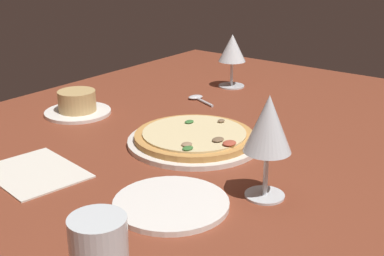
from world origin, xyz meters
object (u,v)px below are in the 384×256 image
(wine_glass_near, at_px, (232,50))
(ramekin_on_saucer, at_px, (77,105))
(side_plate, at_px, (171,204))
(paper_menu, at_px, (35,172))
(wine_glass_far, at_px, (268,127))
(pizza_main, at_px, (194,138))
(spoon, at_px, (198,98))

(wine_glass_near, bearing_deg, ramekin_on_saucer, 159.51)
(ramekin_on_saucer, height_order, side_plate, ramekin_on_saucer)
(ramekin_on_saucer, relative_size, paper_menu, 0.88)
(wine_glass_far, distance_m, side_plate, 0.19)
(pizza_main, xyz_separation_m, paper_menu, (-0.29, 0.14, -0.01))
(ramekin_on_saucer, height_order, wine_glass_far, wine_glass_far)
(side_plate, height_order, paper_menu, side_plate)
(side_plate, bearing_deg, paper_menu, 101.11)
(wine_glass_far, height_order, paper_menu, wine_glass_far)
(paper_menu, height_order, spoon, spoon)
(pizza_main, distance_m, ramekin_on_saucer, 0.34)
(paper_menu, xyz_separation_m, spoon, (0.54, 0.03, 0.00))
(ramekin_on_saucer, xyz_separation_m, wine_glass_far, (-0.10, -0.57, 0.10))
(pizza_main, xyz_separation_m, spoon, (0.25, 0.18, -0.01))
(paper_menu, bearing_deg, ramekin_on_saucer, 45.27)
(wine_glass_far, distance_m, wine_glass_near, 0.67)
(side_plate, distance_m, paper_menu, 0.28)
(wine_glass_near, relative_size, paper_menu, 0.83)
(ramekin_on_saucer, bearing_deg, pizza_main, -87.34)
(side_plate, bearing_deg, ramekin_on_saucer, 65.05)
(ramekin_on_saucer, relative_size, side_plate, 0.85)
(wine_glass_far, distance_m, paper_menu, 0.43)
(wine_glass_far, xyz_separation_m, spoon, (0.36, 0.41, -0.12))
(wine_glass_far, bearing_deg, wine_glass_near, 37.91)
(wine_glass_far, xyz_separation_m, wine_glass_near, (0.53, 0.41, -0.02))
(ramekin_on_saucer, xyz_separation_m, paper_menu, (-0.27, -0.20, -0.02))
(side_plate, relative_size, paper_menu, 1.03)
(ramekin_on_saucer, bearing_deg, wine_glass_far, -99.91)
(side_plate, bearing_deg, pizza_main, 29.10)
(wine_glass_near, bearing_deg, pizza_main, -156.47)
(pizza_main, xyz_separation_m, wine_glass_near, (0.41, 0.18, 0.09))
(pizza_main, xyz_separation_m, wine_glass_far, (-0.12, -0.23, 0.11))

